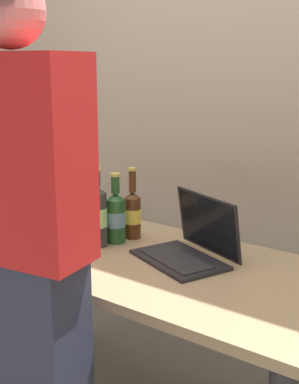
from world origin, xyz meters
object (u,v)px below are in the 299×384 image
object	(u,v)px
beer_bottle_brown	(116,216)
laptop	(191,245)
beer_bottle_dark	(133,213)
person_figure	(24,265)
beer_bottle_amber	(97,215)

from	to	relation	value
beer_bottle_brown	laptop	bearing A→B (deg)	3.87
beer_bottle_dark	person_figure	distance (m)	0.72
laptop	beer_bottle_amber	size ratio (longest dim) A/B	1.32
beer_bottle_amber	beer_bottle_dark	bearing A→B (deg)	74.18
beer_bottle_brown	beer_bottle_amber	bearing A→B (deg)	-110.81
person_figure	beer_bottle_amber	bearing A→B (deg)	111.35
beer_bottle_dark	person_figure	size ratio (longest dim) A/B	0.18
person_figure	beer_bottle_dark	bearing A→B (deg)	103.27
person_figure	beer_bottle_brown	bearing A→B (deg)	106.52
laptop	beer_bottle_amber	bearing A→B (deg)	-165.10
laptop	beer_bottle_brown	size ratio (longest dim) A/B	1.47
laptop	person_figure	world-z (taller)	person_figure
beer_bottle_brown	beer_bottle_amber	distance (m)	0.08
laptop	beer_bottle_amber	xyz separation A→B (m)	(-0.37, -0.10, 0.07)
beer_bottle_dark	person_figure	bearing A→B (deg)	-76.73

